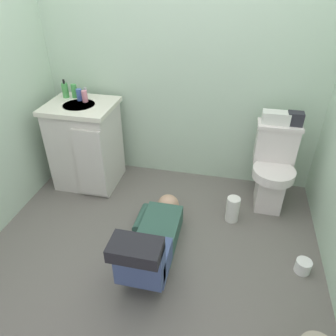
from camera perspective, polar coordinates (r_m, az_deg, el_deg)
ground_plane at (r=2.60m, az=-2.59°, el=-13.69°), size 3.04×3.09×0.04m
wall_back at (r=2.92m, az=2.54°, el=19.74°), size 2.70×0.08×2.40m
toilet at (r=2.90m, az=18.27°, el=-0.05°), size 0.36×0.46×0.75m
vanity_cabinet at (r=3.11m, az=-14.45°, el=4.16°), size 0.60×0.53×0.82m
faucet at (r=3.05m, az=-14.53°, el=12.91°), size 0.02×0.02×0.10m
person_plumber at (r=2.36m, az=-2.86°, el=-12.92°), size 0.39×1.06×0.52m
tissue_box at (r=2.78m, az=18.79°, el=8.57°), size 0.22×0.11×0.10m
toiletry_bag at (r=2.80m, az=21.87°, el=8.22°), size 0.12×0.09×0.11m
soap_dispenser at (r=3.12m, az=-17.96°, el=13.13°), size 0.06×0.06×0.17m
bottle_green at (r=3.10m, az=-16.46°, el=13.11°), size 0.05×0.05×0.12m
bottle_blue at (r=3.02m, az=-15.63°, el=12.53°), size 0.05×0.05×0.10m
bottle_pink at (r=2.97m, az=-14.72°, el=12.34°), size 0.05×0.05×0.10m
paper_towel_roll at (r=2.76m, az=11.51°, el=-7.25°), size 0.11×0.11×0.23m
toilet_paper_roll at (r=2.56m, az=23.05°, el=-15.90°), size 0.11×0.11×0.10m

